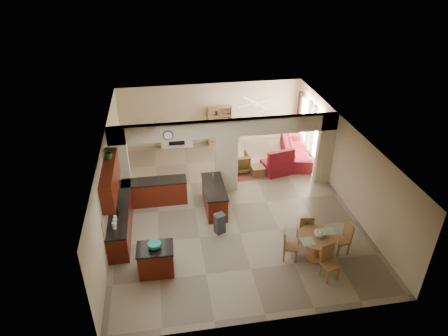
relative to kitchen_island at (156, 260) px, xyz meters
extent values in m
plane|color=#84775C|center=(2.62, 2.87, -0.44)|extent=(10.00, 10.00, 0.00)
plane|color=white|center=(2.62, 2.87, 2.36)|extent=(10.00, 10.00, 0.00)
plane|color=#C1B58D|center=(2.62, 7.87, 0.96)|extent=(8.00, 0.00, 8.00)
plane|color=#C1B58D|center=(2.62, -2.13, 0.96)|extent=(8.00, 0.00, 8.00)
plane|color=#C1B58D|center=(-1.38, 2.87, 0.96)|extent=(0.00, 10.00, 10.00)
plane|color=#C1B58D|center=(6.62, 2.87, 0.96)|extent=(0.00, 10.00, 10.00)
cube|color=#C1B58D|center=(-1.08, 3.87, 0.96)|extent=(0.60, 0.25, 2.80)
cube|color=#C1B58D|center=(2.62, 3.87, 0.66)|extent=(0.80, 0.25, 2.20)
cube|color=#C1B58D|center=(6.32, 3.87, 0.96)|extent=(0.60, 0.25, 2.80)
cube|color=#C1B58D|center=(2.62, 3.87, 2.06)|extent=(8.00, 0.25, 0.60)
cube|color=#490C08|center=(-1.08, 2.07, -0.01)|extent=(0.60, 3.20, 0.86)
cube|color=black|center=(-1.08, 2.07, 0.45)|extent=(0.62, 3.22, 0.05)
cube|color=tan|center=(-1.36, 2.07, 0.76)|extent=(0.02, 3.20, 0.55)
cube|color=#490C08|center=(0.02, 3.44, -0.01)|extent=(2.20, 0.60, 0.86)
cube|color=black|center=(0.02, 3.44, 0.45)|extent=(2.22, 0.62, 0.05)
cube|color=#490C08|center=(-1.20, 2.07, 1.48)|extent=(0.35, 2.40, 0.90)
cube|color=#490C08|center=(2.02, 2.77, -0.01)|extent=(0.65, 1.80, 0.86)
cube|color=black|center=(2.02, 2.77, 0.45)|extent=(0.70, 1.85, 0.05)
cube|color=silver|center=(2.02, 1.92, -0.02)|extent=(0.58, 0.04, 0.70)
cylinder|color=#4A3418|center=(0.62, 3.72, 2.01)|extent=(0.34, 0.03, 0.34)
cube|color=#964536|center=(3.82, 4.97, -0.43)|extent=(1.60, 1.30, 0.01)
cube|color=beige|center=(1.02, 7.71, 0.11)|extent=(1.40, 0.28, 1.10)
cube|color=black|center=(1.02, 7.57, 0.06)|extent=(0.70, 0.04, 0.70)
cube|color=beige|center=(1.02, 7.69, 0.71)|extent=(1.60, 0.35, 0.10)
cube|color=brown|center=(2.97, 7.69, 0.46)|extent=(1.00, 0.32, 1.80)
cube|color=white|center=(6.59, 5.17, 0.76)|extent=(0.02, 0.90, 1.90)
cube|color=white|center=(6.59, 6.87, 0.76)|extent=(0.02, 0.90, 1.90)
cube|color=white|center=(6.59, 6.02, 0.61)|extent=(0.02, 0.70, 2.10)
cube|color=#3F1D19|center=(6.55, 4.57, 0.76)|extent=(0.10, 0.28, 2.30)
cube|color=#3F1D19|center=(6.55, 5.77, 0.76)|extent=(0.10, 0.28, 2.30)
cube|color=#3F1D19|center=(6.55, 6.27, 0.76)|extent=(0.10, 0.28, 2.30)
cube|color=#3F1D19|center=(6.55, 7.47, 0.76)|extent=(0.10, 0.28, 2.30)
cylinder|color=white|center=(4.12, 5.87, 2.12)|extent=(1.00, 1.00, 0.10)
cube|color=#490C08|center=(0.00, 0.00, -0.03)|extent=(0.97, 0.70, 0.82)
cube|color=black|center=(0.00, 0.00, 0.41)|extent=(1.03, 0.75, 0.05)
cylinder|color=#128169|center=(0.00, -0.01, 0.52)|extent=(0.36, 0.36, 0.17)
cube|color=#2F2F32|center=(2.00, 1.43, -0.12)|extent=(0.38, 0.35, 0.63)
cylinder|color=brown|center=(4.59, -0.18, 0.34)|extent=(1.17, 1.17, 0.04)
cylinder|color=brown|center=(4.59, -0.18, -0.04)|extent=(0.17, 0.17, 0.76)
cylinder|color=brown|center=(4.59, -0.18, -0.41)|extent=(0.59, 0.59, 0.06)
cylinder|color=#85B526|center=(4.62, -0.17, 0.44)|extent=(0.31, 0.31, 0.16)
imported|color=maroon|center=(5.92, 5.80, -0.04)|extent=(2.89, 1.60, 0.80)
cube|color=maroon|center=(4.86, 4.83, -0.21)|extent=(1.30, 1.14, 0.45)
imported|color=maroon|center=(3.32, 5.18, -0.05)|extent=(0.87, 0.89, 0.77)
cube|color=maroon|center=(4.03, 4.73, -0.26)|extent=(0.54, 0.54, 0.36)
imported|color=#184713|center=(-1.20, 2.59, 2.14)|extent=(0.47, 0.44, 0.41)
cube|color=brown|center=(4.49, 0.60, 0.01)|extent=(0.48, 0.48, 0.05)
cube|color=brown|center=(4.69, 0.74, -0.22)|extent=(0.04, 0.04, 0.44)
cube|color=brown|center=(4.35, 0.79, -0.22)|extent=(0.04, 0.04, 0.44)
cube|color=brown|center=(4.63, 0.40, -0.22)|extent=(0.04, 0.04, 0.44)
cube|color=brown|center=(4.30, 0.46, -0.22)|extent=(0.04, 0.04, 0.44)
cube|color=brown|center=(4.46, 0.41, 0.31)|extent=(0.42, 0.11, 0.55)
cube|color=#128169|center=(4.46, 0.38, 0.38)|extent=(0.14, 0.03, 0.14)
cube|color=brown|center=(5.39, -0.07, 0.01)|extent=(0.47, 0.47, 0.05)
cube|color=brown|center=(5.20, 0.08, -0.22)|extent=(0.04, 0.04, 0.44)
cube|color=brown|center=(5.25, -0.26, -0.22)|extent=(0.04, 0.04, 0.44)
cube|color=brown|center=(5.54, 0.12, -0.22)|extent=(0.04, 0.04, 0.44)
cube|color=brown|center=(5.58, -0.21, -0.22)|extent=(0.04, 0.04, 0.44)
cube|color=brown|center=(5.58, -0.04, 0.31)|extent=(0.10, 0.42, 0.55)
cube|color=#128169|center=(5.60, -0.04, 0.38)|extent=(0.03, 0.14, 0.14)
cube|color=brown|center=(4.67, -0.98, 0.01)|extent=(0.51, 0.51, 0.05)
cube|color=brown|center=(4.54, -1.19, -0.22)|extent=(0.04, 0.04, 0.44)
cube|color=brown|center=(4.87, -1.11, -0.22)|extent=(0.04, 0.04, 0.44)
cube|color=brown|center=(4.46, -0.86, -0.22)|extent=(0.04, 0.04, 0.44)
cube|color=brown|center=(4.79, -0.78, -0.22)|extent=(0.04, 0.04, 0.44)
cube|color=brown|center=(4.62, -0.80, 0.31)|extent=(0.42, 0.14, 0.55)
cube|color=#128169|center=(4.61, -0.78, 0.38)|extent=(0.14, 0.04, 0.14)
cube|color=brown|center=(3.83, -0.08, 0.01)|extent=(0.52, 0.52, 0.05)
cube|color=brown|center=(3.95, -0.29, -0.22)|extent=(0.04, 0.04, 0.44)
cube|color=brown|center=(4.05, 0.03, -0.22)|extent=(0.04, 0.04, 0.44)
cube|color=brown|center=(3.62, -0.19, -0.22)|extent=(0.04, 0.04, 0.44)
cube|color=brown|center=(3.72, 0.13, -0.22)|extent=(0.04, 0.04, 0.44)
cube|color=brown|center=(3.65, -0.02, 0.31)|extent=(0.16, 0.41, 0.55)
cube|color=#128169|center=(3.63, -0.02, 0.38)|extent=(0.05, 0.14, 0.14)
camera|label=1|loc=(0.51, -8.47, 7.70)|focal=32.00mm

